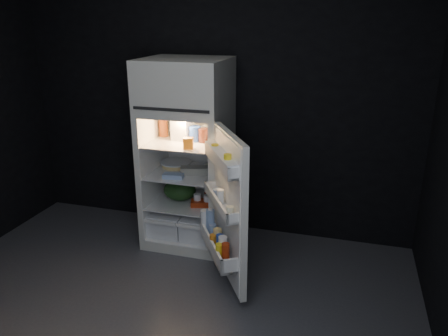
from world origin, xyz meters
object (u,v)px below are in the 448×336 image
(yogurt_tray, at_px, (203,203))
(egg_carton, at_px, (197,171))
(milk_jug, at_px, (182,127))
(refrigerator, at_px, (188,147))
(fridge_door, at_px, (226,210))

(yogurt_tray, bearing_deg, egg_carton, 141.41)
(milk_jug, xyz_separation_m, egg_carton, (0.17, -0.09, -0.38))
(refrigerator, relative_size, fridge_door, 1.46)
(fridge_door, distance_m, milk_jug, 1.05)
(fridge_door, distance_m, egg_carton, 0.77)
(egg_carton, distance_m, yogurt_tray, 0.32)
(milk_jug, bearing_deg, egg_carton, -22.64)
(refrigerator, xyz_separation_m, milk_jug, (-0.05, 0.01, 0.19))
(egg_carton, bearing_deg, milk_jug, 133.20)
(refrigerator, relative_size, egg_carton, 6.00)
(milk_jug, height_order, yogurt_tray, milk_jug)
(yogurt_tray, bearing_deg, milk_jug, 137.54)
(milk_jug, relative_size, egg_carton, 0.81)
(fridge_door, xyz_separation_m, yogurt_tray, (-0.39, 0.58, -0.23))
(refrigerator, xyz_separation_m, egg_carton, (0.11, -0.08, -0.19))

